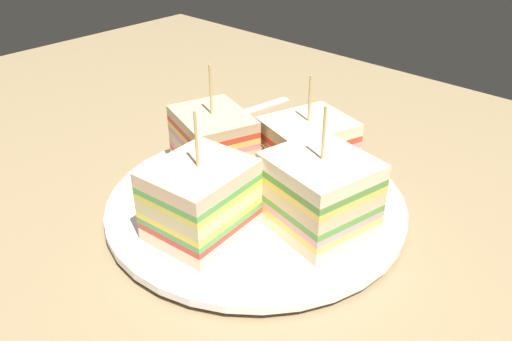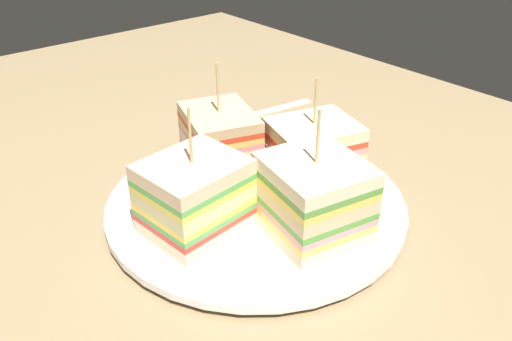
{
  "view_description": "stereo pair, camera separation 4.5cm",
  "coord_description": "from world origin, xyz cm",
  "px_view_note": "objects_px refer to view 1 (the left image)",
  "views": [
    {
      "loc": [
        -26.68,
        28.7,
        27.36
      ],
      "look_at": [
        0.0,
        0.0,
        4.27
      ],
      "focal_mm": 36.59,
      "sensor_mm": 36.0,
      "label": 1
    },
    {
      "loc": [
        -29.83,
        25.41,
        27.36
      ],
      "look_at": [
        0.0,
        0.0,
        4.27
      ],
      "focal_mm": 36.59,
      "sensor_mm": 36.0,
      "label": 2
    }
  ],
  "objects_px": {
    "plate": "(256,204)",
    "spoon": "(221,117)",
    "chip_pile": "(251,177)",
    "sandwich_wedge_2": "(306,149)",
    "sandwich_wedge_1": "(319,194)",
    "sandwich_wedge_0": "(197,198)",
    "sandwich_wedge_3": "(213,143)"
  },
  "relations": [
    {
      "from": "plate",
      "to": "sandwich_wedge_3",
      "type": "height_order",
      "value": "sandwich_wedge_3"
    },
    {
      "from": "spoon",
      "to": "sandwich_wedge_2",
      "type": "bearing_deg",
      "value": 81.99
    },
    {
      "from": "sandwich_wedge_1",
      "to": "spoon",
      "type": "relative_size",
      "value": 0.75
    },
    {
      "from": "sandwich_wedge_3",
      "to": "chip_pile",
      "type": "height_order",
      "value": "sandwich_wedge_3"
    },
    {
      "from": "plate",
      "to": "sandwich_wedge_2",
      "type": "relative_size",
      "value": 2.65
    },
    {
      "from": "sandwich_wedge_1",
      "to": "spoon",
      "type": "height_order",
      "value": "sandwich_wedge_1"
    },
    {
      "from": "plate",
      "to": "spoon",
      "type": "bearing_deg",
      "value": -34.72
    },
    {
      "from": "sandwich_wedge_0",
      "to": "sandwich_wedge_1",
      "type": "bearing_deg",
      "value": -50.62
    },
    {
      "from": "spoon",
      "to": "plate",
      "type": "bearing_deg",
      "value": 63.61
    },
    {
      "from": "sandwich_wedge_0",
      "to": "chip_pile",
      "type": "xyz_separation_m",
      "value": [
        0.01,
        -0.07,
        -0.02
      ]
    },
    {
      "from": "sandwich_wedge_2",
      "to": "spoon",
      "type": "height_order",
      "value": "sandwich_wedge_2"
    },
    {
      "from": "sandwich_wedge_1",
      "to": "chip_pile",
      "type": "distance_m",
      "value": 0.08
    },
    {
      "from": "sandwich_wedge_2",
      "to": "chip_pile",
      "type": "distance_m",
      "value": 0.06
    },
    {
      "from": "chip_pile",
      "to": "spoon",
      "type": "xyz_separation_m",
      "value": [
        0.15,
        -0.1,
        -0.02
      ]
    },
    {
      "from": "sandwich_wedge_1",
      "to": "spoon",
      "type": "bearing_deg",
      "value": -13.98
    },
    {
      "from": "plate",
      "to": "sandwich_wedge_0",
      "type": "height_order",
      "value": "sandwich_wedge_0"
    },
    {
      "from": "sandwich_wedge_1",
      "to": "sandwich_wedge_3",
      "type": "xyz_separation_m",
      "value": [
        0.13,
        -0.0,
        -0.0
      ]
    },
    {
      "from": "sandwich_wedge_2",
      "to": "chip_pile",
      "type": "bearing_deg",
      "value": -4.38
    },
    {
      "from": "sandwich_wedge_0",
      "to": "sandwich_wedge_3",
      "type": "bearing_deg",
      "value": 33.11
    },
    {
      "from": "sandwich_wedge_0",
      "to": "sandwich_wedge_2",
      "type": "bearing_deg",
      "value": -10.34
    },
    {
      "from": "sandwich_wedge_3",
      "to": "sandwich_wedge_2",
      "type": "bearing_deg",
      "value": 57.18
    },
    {
      "from": "sandwich_wedge_0",
      "to": "sandwich_wedge_2",
      "type": "xyz_separation_m",
      "value": [
        -0.01,
        -0.13,
        -0.0
      ]
    },
    {
      "from": "spoon",
      "to": "sandwich_wedge_0",
      "type": "bearing_deg",
      "value": 50.26
    },
    {
      "from": "plate",
      "to": "sandwich_wedge_0",
      "type": "xyz_separation_m",
      "value": [
        0.0,
        0.06,
        0.04
      ]
    },
    {
      "from": "plate",
      "to": "sandwich_wedge_2",
      "type": "distance_m",
      "value": 0.07
    },
    {
      "from": "sandwich_wedge_0",
      "to": "sandwich_wedge_1",
      "type": "xyz_separation_m",
      "value": [
        -0.07,
        -0.07,
        0.0
      ]
    },
    {
      "from": "plate",
      "to": "spoon",
      "type": "relative_size",
      "value": 1.85
    },
    {
      "from": "chip_pile",
      "to": "plate",
      "type": "bearing_deg",
      "value": 146.03
    },
    {
      "from": "spoon",
      "to": "sandwich_wedge_3",
      "type": "bearing_deg",
      "value": 52.13
    },
    {
      "from": "sandwich_wedge_1",
      "to": "spoon",
      "type": "distance_m",
      "value": 0.26
    },
    {
      "from": "plate",
      "to": "spoon",
      "type": "distance_m",
      "value": 0.2
    },
    {
      "from": "plate",
      "to": "sandwich_wedge_2",
      "type": "height_order",
      "value": "sandwich_wedge_2"
    }
  ]
}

